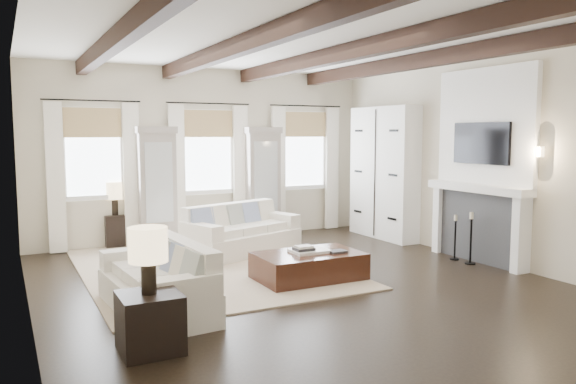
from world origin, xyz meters
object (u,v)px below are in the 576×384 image
sofa_left (161,283)px  side_table_front (150,323)px  ottoman (309,266)px  side_table_back (115,231)px  sofa_back (240,234)px

sofa_left → side_table_front: bearing=-109.4°
ottoman → sofa_left: bearing=-168.6°
side_table_back → sofa_left: bearing=-92.9°
sofa_left → ottoman: size_ratio=1.34×
side_table_front → sofa_left: bearing=70.6°
sofa_left → side_table_front: sofa_left is taller
side_table_front → side_table_back: size_ratio=0.96×
sofa_back → sofa_left: (-1.95, -2.43, -0.01)m
ottoman → side_table_back: side_table_back is taller
sofa_back → ottoman: bearing=-84.6°
sofa_left → sofa_back: bearing=51.1°
sofa_left → side_table_back: bearing=87.1°
sofa_back → side_table_front: size_ratio=3.86×
ottoman → side_table_back: bearing=118.7°
sofa_left → side_table_back: (0.20, 3.98, -0.04)m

